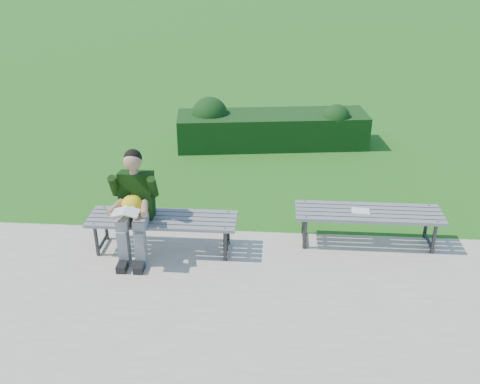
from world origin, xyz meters
TOP-DOWN VIEW (x-y plane):
  - ground at (0.00, 0.00)m, footprint 80.00×80.00m
  - walkway at (0.00, -1.75)m, footprint 30.00×3.50m
  - hedge at (0.28, 3.20)m, footprint 3.51×1.29m
  - bench_left at (-0.90, -0.51)m, footprint 1.80×0.50m
  - bench_right at (1.62, -0.17)m, footprint 1.80×0.50m
  - seated_boy at (-1.20, -0.61)m, footprint 0.56×0.76m
  - paper_sheet at (1.52, -0.17)m, footprint 0.23×0.18m

SIDE VIEW (x-z plane):
  - ground at x=0.00m, z-range 0.00..0.00m
  - walkway at x=0.00m, z-range 0.00..0.02m
  - hedge at x=0.28m, z-range -0.10..0.80m
  - bench_left at x=-0.90m, z-range 0.19..0.64m
  - bench_right at x=1.62m, z-range 0.19..0.64m
  - paper_sheet at x=1.52m, z-range 0.47..0.48m
  - seated_boy at x=-1.20m, z-range 0.06..1.37m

